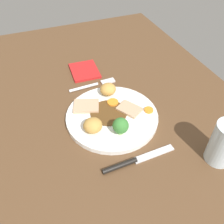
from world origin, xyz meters
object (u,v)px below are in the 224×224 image
(meat_slice_under, at_px, (86,106))
(broccoli_floret, at_px, (121,126))
(fork, at_px, (94,85))
(carrot_coin_front, at_px, (113,103))
(carrot_coin_back, at_px, (149,110))
(water_glass, at_px, (224,143))
(roast_potato_left, at_px, (93,125))
(meat_slice_main, at_px, (129,109))
(dinner_plate, at_px, (112,116))
(knife, at_px, (133,161))
(roast_potato_right, at_px, (108,89))
(folded_napkin, at_px, (84,71))

(meat_slice_under, height_order, broccoli_floret, broccoli_floret)
(fork, bearing_deg, carrot_coin_front, -83.24)
(carrot_coin_back, distance_m, water_glass, 0.21)
(roast_potato_left, xyz_separation_m, broccoli_floret, (0.03, 0.06, 0.01))
(meat_slice_main, relative_size, carrot_coin_back, 2.51)
(carrot_coin_front, distance_m, carrot_coin_back, 0.10)
(broccoli_floret, height_order, fork, broccoli_floret)
(carrot_coin_front, relative_size, water_glass, 0.29)
(meat_slice_main, relative_size, meat_slice_under, 0.89)
(dinner_plate, relative_size, carrot_coin_back, 10.16)
(broccoli_floret, bearing_deg, carrot_coin_front, 168.18)
(roast_potato_left, distance_m, carrot_coin_back, 0.17)
(knife, bearing_deg, carrot_coin_front, 79.94)
(meat_slice_main, bearing_deg, roast_potato_right, -161.30)
(roast_potato_right, bearing_deg, carrot_coin_front, -3.19)
(roast_potato_right, bearing_deg, roast_potato_left, -35.36)
(carrot_coin_back, xyz_separation_m, water_glass, (0.19, 0.08, 0.04))
(roast_potato_left, relative_size, knife, 0.26)
(meat_slice_under, distance_m, fork, 0.12)
(roast_potato_left, xyz_separation_m, roast_potato_right, (-0.12, 0.09, -0.00))
(meat_slice_under, distance_m, carrot_coin_front, 0.08)
(roast_potato_left, height_order, carrot_coin_front, roast_potato_left)
(meat_slice_under, relative_size, broccoli_floret, 1.49)
(carrot_coin_front, height_order, knife, carrot_coin_front)
(folded_napkin, bearing_deg, roast_potato_left, -12.13)
(roast_potato_left, distance_m, fork, 0.21)
(carrot_coin_front, bearing_deg, broccoli_floret, -11.82)
(meat_slice_main, relative_size, broccoli_floret, 1.32)
(meat_slice_under, xyz_separation_m, water_glass, (0.27, 0.24, 0.04))
(dinner_plate, xyz_separation_m, roast_potato_right, (-0.09, 0.02, 0.02))
(dinner_plate, bearing_deg, fork, -179.93)
(carrot_coin_front, bearing_deg, carrot_coin_back, 51.29)
(roast_potato_right, relative_size, carrot_coin_back, 1.92)
(meat_slice_main, xyz_separation_m, folded_napkin, (-0.25, -0.06, -0.01))
(roast_potato_left, bearing_deg, meat_slice_under, 174.00)
(roast_potato_right, relative_size, folded_napkin, 0.43)
(meat_slice_under, relative_size, water_glass, 0.64)
(folded_napkin, bearing_deg, broccoli_floret, 0.19)
(roast_potato_right, relative_size, broccoli_floret, 1.01)
(fork, bearing_deg, knife, -94.08)
(roast_potato_right, bearing_deg, carrot_coin_back, 35.54)
(dinner_plate, bearing_deg, meat_slice_main, 88.95)
(dinner_plate, relative_size, fork, 1.64)
(folded_napkin, bearing_deg, fork, 3.37)
(carrot_coin_back, height_order, water_glass, water_glass)
(roast_potato_right, relative_size, fork, 0.31)
(meat_slice_under, bearing_deg, knife, 13.05)
(knife, xyz_separation_m, folded_napkin, (-0.40, 0.00, -0.00))
(fork, relative_size, folded_napkin, 1.39)
(dinner_plate, bearing_deg, broccoli_floret, -3.56)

